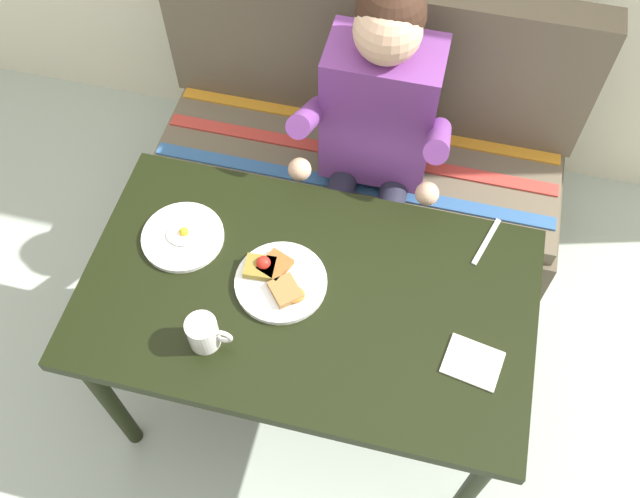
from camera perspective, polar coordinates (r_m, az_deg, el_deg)
The scene contains 9 objects.
ground_plane at distance 2.49m, azimuth -0.83°, elevation -11.73°, with size 8.00×8.00×0.00m, color #A9B6A7.
table at distance 1.90m, azimuth -1.07°, elevation -4.90°, with size 1.20×0.70×0.73m.
couch at distance 2.57m, azimuth 3.24°, elevation 6.66°, with size 1.44×0.56×1.00m.
person at distance 2.14m, azimuth 4.59°, elevation 9.66°, with size 0.45×0.61×1.21m.
plate_breakfast at distance 1.83m, azimuth -3.40°, elevation -2.57°, with size 0.25×0.25×0.05m.
plate_eggs at distance 1.94m, azimuth -11.24°, elevation 1.02°, with size 0.23×0.23×0.04m.
coffee_mug at distance 1.74m, azimuth -9.56°, elevation -6.81°, with size 0.12×0.08×0.09m.
napkin at distance 1.78m, azimuth 12.48°, elevation -9.11°, with size 0.14×0.11×0.01m, color silver.
fork at distance 1.96m, azimuth 13.56°, elevation 0.61°, with size 0.01×0.17×0.01m, color silver.
Camera 1 is at (0.24, -0.83, 2.33)m, focal length 38.82 mm.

